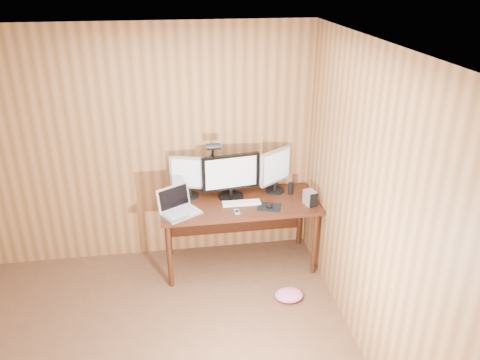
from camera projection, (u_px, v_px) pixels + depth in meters
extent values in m
plane|color=silver|center=(112.00, 61.00, 2.47)|extent=(4.00, 4.00, 0.00)
plane|color=#9B6538|center=(144.00, 148.00, 4.79)|extent=(4.00, 0.00, 4.00)
plane|color=#9B6538|center=(391.00, 237.00, 3.24)|extent=(0.00, 4.00, 4.00)
cube|color=#3B190C|center=(239.00, 204.00, 4.81)|extent=(1.60, 0.70, 0.04)
cube|color=#3B190C|center=(235.00, 212.00, 5.21)|extent=(1.48, 0.02, 0.51)
cylinder|color=#3B190C|center=(169.00, 256.00, 4.60)|extent=(0.05, 0.05, 0.71)
cylinder|color=#3B190C|center=(169.00, 226.00, 5.12)|extent=(0.05, 0.05, 0.71)
cylinder|color=#3B190C|center=(315.00, 244.00, 4.80)|extent=(0.05, 0.05, 0.71)
cylinder|color=#3B190C|center=(300.00, 216.00, 5.33)|extent=(0.05, 0.05, 0.71)
cylinder|color=black|center=(231.00, 196.00, 4.89)|extent=(0.26, 0.26, 0.02)
cylinder|color=black|center=(231.00, 192.00, 4.87)|extent=(0.04, 0.04, 0.08)
cube|color=black|center=(231.00, 172.00, 4.78)|extent=(0.61, 0.12, 0.38)
cube|color=silver|center=(231.00, 173.00, 4.76)|extent=(0.53, 0.08, 0.32)
cylinder|color=black|center=(190.00, 196.00, 4.90)|extent=(0.19, 0.19, 0.02)
cylinder|color=black|center=(190.00, 191.00, 4.88)|extent=(0.04, 0.04, 0.08)
cube|color=#B6B6BB|center=(189.00, 173.00, 4.79)|extent=(0.39, 0.14, 0.34)
cube|color=silver|center=(189.00, 173.00, 4.77)|extent=(0.34, 0.09, 0.29)
cylinder|color=black|center=(275.00, 190.00, 5.02)|extent=(0.20, 0.20, 0.02)
cylinder|color=black|center=(275.00, 186.00, 5.00)|extent=(0.04, 0.04, 0.09)
cube|color=#B6B6BB|center=(276.00, 166.00, 4.90)|extent=(0.37, 0.27, 0.36)
cube|color=silver|center=(277.00, 167.00, 4.89)|extent=(0.31, 0.21, 0.31)
cube|color=silver|center=(181.00, 213.00, 4.55)|extent=(0.43, 0.40, 0.02)
cube|color=silver|center=(173.00, 197.00, 4.59)|extent=(0.33, 0.23, 0.24)
cube|color=black|center=(173.00, 197.00, 4.59)|extent=(0.29, 0.19, 0.20)
cube|color=#B2B2B7|center=(181.00, 212.00, 4.55)|extent=(0.34, 0.29, 0.00)
cube|color=white|center=(241.00, 203.00, 4.76)|extent=(0.39, 0.12, 0.02)
cube|color=white|center=(241.00, 202.00, 4.75)|extent=(0.36, 0.10, 0.00)
cube|color=black|center=(269.00, 207.00, 4.69)|extent=(0.28, 0.25, 0.00)
ellipsoid|color=black|center=(269.00, 205.00, 4.68)|extent=(0.11, 0.12, 0.04)
cube|color=silver|center=(310.00, 198.00, 4.71)|extent=(0.13, 0.15, 0.15)
cube|color=black|center=(314.00, 201.00, 4.66)|extent=(0.09, 0.03, 0.15)
cube|color=silver|center=(237.00, 212.00, 4.59)|extent=(0.05, 0.10, 0.01)
cube|color=black|center=(237.00, 211.00, 4.59)|extent=(0.04, 0.06, 0.00)
cylinder|color=black|center=(291.00, 188.00, 4.94)|extent=(0.05, 0.05, 0.13)
cube|color=black|center=(213.00, 191.00, 5.05)|extent=(0.05, 0.06, 0.06)
cylinder|color=black|center=(213.00, 173.00, 4.96)|extent=(0.03, 0.03, 0.40)
sphere|color=black|center=(212.00, 156.00, 4.87)|extent=(0.04, 0.04, 0.04)
cylinder|color=black|center=(213.00, 151.00, 4.78)|extent=(0.02, 0.14, 0.17)
cylinder|color=black|center=(213.00, 147.00, 4.68)|extent=(0.14, 0.07, 0.07)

